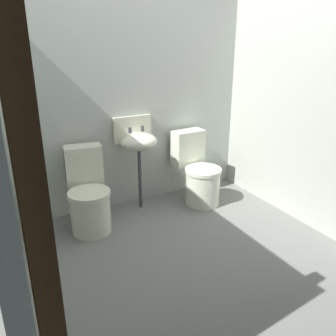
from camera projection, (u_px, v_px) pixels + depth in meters
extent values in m
cube|color=slate|center=(184.00, 256.00, 3.22)|extent=(3.09, 2.76, 0.08)
cube|color=#AEB6AD|center=(126.00, 102.00, 3.81)|extent=(3.09, 0.10, 2.26)
cube|color=#B1B5AB|center=(305.00, 108.00, 3.49)|extent=(0.10, 2.56, 2.26)
cube|color=brown|center=(37.00, 228.00, 1.39)|extent=(0.10, 0.10, 2.26)
cylinder|color=silver|center=(91.00, 213.00, 3.48)|extent=(0.44, 0.44, 0.38)
cylinder|color=silver|center=(89.00, 194.00, 3.41)|extent=(0.46, 0.46, 0.04)
cube|color=silver|center=(84.00, 165.00, 3.61)|extent=(0.39, 0.24, 0.40)
cylinder|color=silver|center=(203.00, 188.00, 4.04)|extent=(0.40, 0.40, 0.38)
cylinder|color=silver|center=(203.00, 170.00, 3.97)|extent=(0.42, 0.42, 0.04)
cube|color=silver|center=(188.00, 148.00, 4.14)|extent=(0.37, 0.20, 0.40)
cylinder|color=#3F3C45|center=(140.00, 179.00, 3.91)|extent=(0.04, 0.04, 0.66)
ellipsoid|color=silver|center=(139.00, 142.00, 3.76)|extent=(0.40, 0.32, 0.18)
cube|color=silver|center=(132.00, 129.00, 3.86)|extent=(0.42, 0.04, 0.28)
cylinder|color=#3F3C45|center=(130.00, 130.00, 3.74)|extent=(0.04, 0.04, 0.06)
cylinder|color=#3F3C45|center=(142.00, 129.00, 3.80)|extent=(0.04, 0.04, 0.06)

